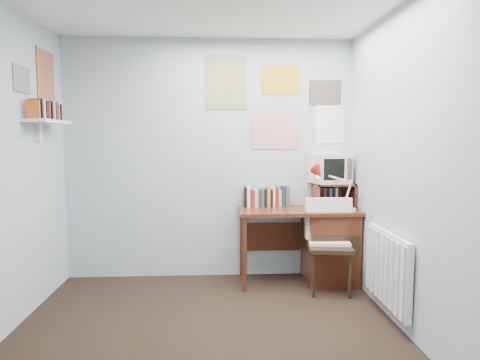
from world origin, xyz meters
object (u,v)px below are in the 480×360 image
object	(u,v)px
wall_shelf	(48,122)
tv_riser	(333,195)
radiator	(388,269)
desk_lamp	(351,191)
desk_chair	(330,248)
desk	(324,243)
crt_tv	(330,167)

from	to	relation	value
wall_shelf	tv_riser	bearing A→B (deg)	10.32
radiator	wall_shelf	world-z (taller)	wall_shelf
desk_lamp	wall_shelf	xyz separation A→B (m)	(-2.79, -0.22, 0.66)
desk_chair	desk	bearing A→B (deg)	93.19
desk_chair	desk_lamp	distance (m)	0.59
crt_tv	wall_shelf	distance (m)	2.74
wall_shelf	radiator	bearing A→B (deg)	-10.89
desk	wall_shelf	xyz separation A→B (m)	(-2.57, -0.38, 1.21)
desk	crt_tv	xyz separation A→B (m)	(0.08, 0.13, 0.77)
desk_chair	radiator	bearing A→B (deg)	-56.40
desk_lamp	radiator	distance (m)	0.94
desk_chair	radiator	distance (m)	0.70
desk_lamp	wall_shelf	world-z (taller)	wall_shelf
tv_riser	crt_tv	world-z (taller)	crt_tv
tv_riser	radiator	size ratio (longest dim) A/B	0.50
desk_lamp	desk	bearing A→B (deg)	144.72
desk_chair	crt_tv	bearing A→B (deg)	83.93
desk_lamp	crt_tv	size ratio (longest dim) A/B	1.13
desk	crt_tv	distance (m)	0.79
desk_chair	wall_shelf	xyz separation A→B (m)	(-2.55, -0.07, 1.18)
desk_chair	tv_riser	world-z (taller)	tv_riser
wall_shelf	desk_lamp	bearing A→B (deg)	4.46
crt_tv	wall_shelf	size ratio (longest dim) A/B	0.57
desk_chair	desk_lamp	xyz separation A→B (m)	(0.24, 0.14, 0.52)
crt_tv	desk_chair	bearing A→B (deg)	-117.07
tv_riser	desk_lamp	bearing A→B (deg)	-70.39
crt_tv	radiator	bearing A→B (deg)	-92.72
desk	tv_riser	size ratio (longest dim) A/B	3.00
desk_chair	radiator	xyz separation A→B (m)	(0.31, -0.62, -0.02)
desk	desk_chair	xyz separation A→B (m)	(-0.02, -0.30, 0.03)
radiator	wall_shelf	bearing A→B (deg)	169.11
desk	crt_tv	world-z (taller)	crt_tv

